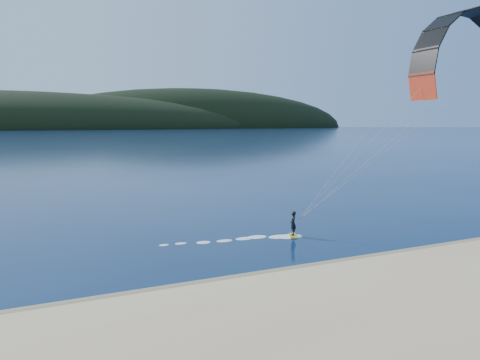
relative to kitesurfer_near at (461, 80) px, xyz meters
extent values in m
plane|color=#081D3E|center=(-16.04, -5.48, -11.76)|extent=(1800.00, 1800.00, 0.00)
cube|color=olive|center=(-16.04, -0.98, -11.71)|extent=(220.00, 2.50, 0.10)
ellipsoid|color=black|center=(-66.04, 714.52, -11.76)|extent=(840.00, 280.00, 110.00)
ellipsoid|color=black|center=(243.96, 754.52, -11.76)|extent=(600.00, 240.00, 140.00)
cube|color=gold|center=(-9.38, 6.77, -11.71)|extent=(1.10, 1.60, 0.09)
imported|color=black|center=(-9.38, 6.77, -10.73)|extent=(0.71, 0.82, 1.90)
cylinder|color=gray|center=(-4.35, 3.12, -5.04)|extent=(0.02, 0.02, 15.71)
camera|label=1|loc=(-27.44, -22.71, -2.98)|focal=33.76mm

